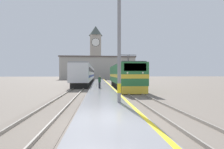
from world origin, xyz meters
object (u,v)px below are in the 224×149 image
object	(u,v)px
locomotive_train	(124,76)
clock_tower	(96,50)
passenger_train	(87,74)
catenary_mast	(121,30)
person_on_platform	(100,82)

from	to	relation	value
locomotive_train	clock_tower	bearing A→B (deg)	95.05
passenger_train	catenary_mast	world-z (taller)	catenary_mast
catenary_mast	person_on_platform	size ratio (longest dim) A/B	5.74
person_on_platform	clock_tower	bearing A→B (deg)	91.14
passenger_train	person_on_platform	xyz separation A→B (m)	(2.93, -20.55, -0.92)
catenary_mast	passenger_train	bearing A→B (deg)	97.48
catenary_mast	clock_tower	bearing A→B (deg)	91.99
catenary_mast	locomotive_train	bearing A→B (deg)	80.85
locomotive_train	person_on_platform	size ratio (longest dim) A/B	10.36
catenary_mast	clock_tower	world-z (taller)	clock_tower
catenary_mast	person_on_platform	world-z (taller)	catenary_mast
passenger_train	catenary_mast	xyz separation A→B (m)	(4.16, -31.71, 2.83)
passenger_train	locomotive_train	bearing A→B (deg)	-69.01
locomotive_train	passenger_train	bearing A→B (deg)	110.99
passenger_train	person_on_platform	bearing A→B (deg)	-81.89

